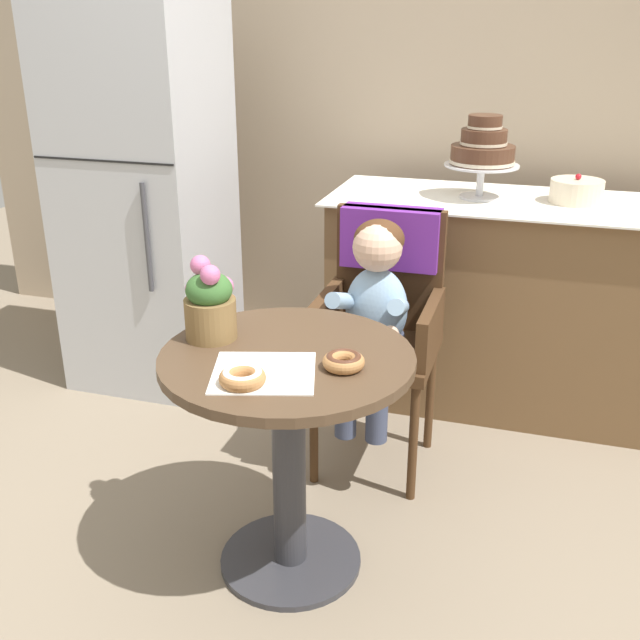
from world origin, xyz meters
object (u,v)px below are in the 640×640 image
seated_child (374,303)px  donut_front (344,361)px  refrigerator (145,197)px  cafe_table (288,420)px  donut_mid (242,377)px  flower_vase (210,302)px  tiered_cake_stand (483,150)px  round_layer_cake (576,191)px  wicker_chair (384,298)px

seated_child → donut_front: bearing=-84.5°
seated_child → donut_front: size_ratio=6.39×
refrigerator → cafe_table: bearing=-46.3°
donut_mid → donut_front: bearing=37.4°
seated_child → donut_mid: bearing=-101.8°
cafe_table → donut_front: size_ratio=6.33×
seated_child → flower_vase: size_ratio=2.96×
donut_mid → refrigerator: size_ratio=0.07×
seated_child → tiered_cake_stand: bearing=70.4°
seated_child → round_layer_cake: 1.03m
donut_front → round_layer_cake: 1.51m
cafe_table → refrigerator: bearing=133.7°
tiered_cake_stand → refrigerator: 1.46m
wicker_chair → seated_child: 0.16m
wicker_chair → flower_vase: flower_vase is taller
tiered_cake_stand → refrigerator: size_ratio=0.19×
donut_mid → refrigerator: refrigerator is taller
wicker_chair → refrigerator: bearing=155.9°
seated_child → donut_mid: (-0.16, -0.78, 0.07)m
donut_mid → round_layer_cake: size_ratio=0.58×
flower_vase → tiered_cake_stand: size_ratio=0.74×
cafe_table → flower_vase: bearing=169.9°
donut_front → flower_vase: 0.44m
tiered_cake_stand → wicker_chair: bearing=-114.3°
donut_front → donut_mid: 0.28m
wicker_chair → donut_mid: size_ratio=7.87×
wicker_chair → donut_front: 0.77m
donut_front → refrigerator: (-1.22, 1.14, 0.11)m
cafe_table → flower_vase: 0.41m
cafe_table → seated_child: (0.12, 0.57, 0.17)m
wicker_chair → donut_front: wicker_chair is taller
seated_child → flower_vase: flower_vase is taller
seated_child → tiered_cake_stand: tiered_cake_stand is taller
tiered_cake_stand → donut_mid: bearing=-105.7°
cafe_table → tiered_cake_stand: 1.48m
wicker_chair → cafe_table: bearing=-105.3°
donut_front → round_layer_cake: bearing=67.2°
donut_front → donut_mid: size_ratio=0.94×
cafe_table → donut_front: 0.30m
donut_front → refrigerator: bearing=137.0°
seated_child → cafe_table: bearing=-101.7°
wicker_chair → flower_vase: bearing=-124.5°
donut_mid → flower_vase: bearing=128.5°
tiered_cake_stand → round_layer_cake: bearing=5.1°
seated_child → donut_mid: seated_child is taller
seated_child → round_layer_cake: round_layer_cake is taller
refrigerator → flower_vase: bearing=-52.8°
flower_vase → refrigerator: refrigerator is taller
round_layer_cake → refrigerator: refrigerator is taller
round_layer_cake → refrigerator: size_ratio=0.12×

